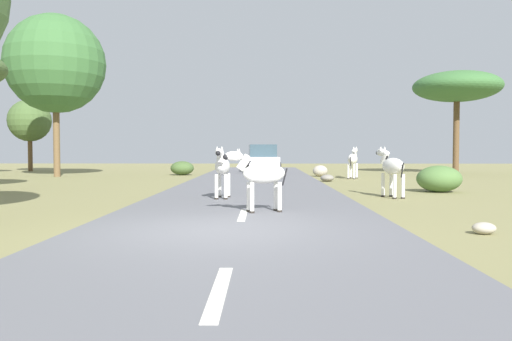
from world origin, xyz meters
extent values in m
plane|color=olive|center=(0.00, 0.00, 0.00)|extent=(90.00, 90.00, 0.00)
cube|color=slate|center=(0.42, 0.00, 0.03)|extent=(6.00, 64.00, 0.05)
cube|color=silver|center=(0.42, -4.00, 0.05)|extent=(0.16, 2.00, 0.01)
cube|color=silver|center=(0.42, 2.00, 0.05)|extent=(0.16, 2.00, 0.01)
cube|color=silver|center=(0.42, 8.00, 0.05)|extent=(0.16, 2.00, 0.01)
cube|color=silver|center=(0.42, 14.00, 0.05)|extent=(0.16, 2.00, 0.01)
cube|color=silver|center=(0.42, 20.00, 0.05)|extent=(0.16, 2.00, 0.01)
cube|color=silver|center=(0.42, 26.00, 0.05)|extent=(0.16, 2.00, 0.01)
ellipsoid|color=silver|center=(-0.33, 5.89, 0.98)|extent=(0.47, 1.08, 0.50)
cylinder|color=silver|center=(-0.48, 5.55, 0.41)|extent=(0.11, 0.11, 0.72)
cylinder|color=#28231E|center=(-0.48, 5.55, 0.07)|extent=(0.13, 0.13, 0.05)
cylinder|color=silver|center=(-0.21, 5.53, 0.41)|extent=(0.11, 0.11, 0.72)
cylinder|color=#28231E|center=(-0.21, 5.53, 0.07)|extent=(0.13, 0.13, 0.05)
cylinder|color=silver|center=(-0.45, 6.24, 0.41)|extent=(0.11, 0.11, 0.72)
cylinder|color=#28231E|center=(-0.45, 6.24, 0.07)|extent=(0.13, 0.13, 0.05)
cylinder|color=silver|center=(-0.18, 6.22, 0.41)|extent=(0.11, 0.11, 0.72)
cylinder|color=#28231E|center=(-0.18, 6.22, 0.07)|extent=(0.13, 0.13, 0.05)
cylinder|color=silver|center=(-0.35, 5.38, 1.24)|extent=(0.21, 0.39, 0.43)
cube|color=black|center=(-0.35, 5.38, 1.33)|extent=(0.06, 0.35, 0.29)
ellipsoid|color=silver|center=(-0.37, 5.13, 1.40)|extent=(0.21, 0.47, 0.23)
ellipsoid|color=black|center=(-0.37, 4.95, 1.38)|extent=(0.14, 0.17, 0.14)
cone|color=silver|center=(-0.43, 5.25, 1.51)|extent=(0.09, 0.09, 0.13)
cone|color=silver|center=(-0.29, 5.24, 1.51)|extent=(0.09, 0.09, 0.13)
cylinder|color=black|center=(-0.30, 6.41, 0.89)|extent=(0.05, 0.15, 0.43)
ellipsoid|color=silver|center=(5.39, 16.87, 1.00)|extent=(0.81, 1.22, 0.54)
cylinder|color=silver|center=(5.65, 17.17, 0.39)|extent=(0.15, 0.15, 0.77)
cylinder|color=#28231E|center=(5.65, 17.17, 0.03)|extent=(0.17, 0.17, 0.05)
cylinder|color=silver|center=(5.38, 17.27, 0.39)|extent=(0.15, 0.15, 0.77)
cylinder|color=#28231E|center=(5.38, 17.27, 0.03)|extent=(0.17, 0.17, 0.05)
cylinder|color=silver|center=(5.40, 16.48, 0.39)|extent=(0.15, 0.15, 0.77)
cylinder|color=#28231E|center=(5.40, 16.48, 0.03)|extent=(0.17, 0.17, 0.05)
cylinder|color=silver|center=(5.13, 16.57, 0.39)|extent=(0.15, 0.15, 0.77)
cylinder|color=#28231E|center=(5.13, 16.57, 0.03)|extent=(0.17, 0.17, 0.05)
cylinder|color=silver|center=(5.57, 17.38, 1.28)|extent=(0.33, 0.45, 0.46)
cube|color=black|center=(5.57, 17.38, 1.37)|extent=(0.17, 0.37, 0.31)
ellipsoid|color=silver|center=(5.66, 17.63, 1.44)|extent=(0.36, 0.53, 0.25)
ellipsoid|color=black|center=(5.73, 17.82, 1.43)|extent=(0.19, 0.21, 0.15)
cone|color=silver|center=(5.69, 17.49, 1.57)|extent=(0.12, 0.12, 0.14)
cone|color=silver|center=(5.56, 17.54, 1.57)|extent=(0.12, 0.12, 0.14)
cylinder|color=black|center=(5.20, 16.34, 0.90)|extent=(0.09, 0.16, 0.46)
ellipsoid|color=silver|center=(0.89, 2.60, 0.94)|extent=(1.08, 0.69, 0.48)
cylinder|color=silver|center=(0.54, 2.62, 0.39)|extent=(0.13, 0.13, 0.69)
cylinder|color=#28231E|center=(0.54, 2.62, 0.07)|extent=(0.15, 0.15, 0.05)
cylinder|color=silver|center=(0.61, 2.37, 0.39)|extent=(0.13, 0.13, 0.69)
cylinder|color=#28231E|center=(0.61, 2.37, 0.07)|extent=(0.15, 0.15, 0.05)
cylinder|color=silver|center=(1.16, 2.82, 0.39)|extent=(0.13, 0.13, 0.69)
cylinder|color=#28231E|center=(1.16, 2.82, 0.07)|extent=(0.15, 0.15, 0.05)
cylinder|color=silver|center=(1.24, 2.58, 0.39)|extent=(0.13, 0.13, 0.69)
cylinder|color=#28231E|center=(1.24, 2.58, 0.07)|extent=(0.15, 0.15, 0.05)
cylinder|color=silver|center=(0.43, 2.45, 1.18)|extent=(0.40, 0.29, 0.40)
cube|color=black|center=(0.43, 2.45, 1.26)|extent=(0.33, 0.14, 0.28)
ellipsoid|color=silver|center=(0.21, 2.38, 1.33)|extent=(0.47, 0.31, 0.22)
ellipsoid|color=black|center=(0.04, 2.32, 1.32)|extent=(0.19, 0.17, 0.13)
cone|color=silver|center=(0.29, 2.47, 1.44)|extent=(0.10, 0.10, 0.13)
cone|color=silver|center=(0.33, 2.35, 1.44)|extent=(0.10, 0.10, 0.13)
cylinder|color=black|center=(1.37, 2.75, 0.85)|extent=(0.15, 0.08, 0.41)
ellipsoid|color=silver|center=(4.84, 6.62, 0.97)|extent=(0.70, 1.17, 0.52)
cylinder|color=silver|center=(4.89, 7.00, 0.37)|extent=(0.13, 0.13, 0.75)
cylinder|color=#28231E|center=(4.89, 7.00, 0.02)|extent=(0.15, 0.15, 0.05)
cylinder|color=silver|center=(4.62, 6.93, 0.37)|extent=(0.13, 0.13, 0.75)
cylinder|color=#28231E|center=(4.62, 6.93, 0.02)|extent=(0.15, 0.15, 0.05)
cylinder|color=silver|center=(5.07, 6.31, 0.37)|extent=(0.13, 0.13, 0.75)
cylinder|color=#28231E|center=(5.07, 6.31, 0.02)|extent=(0.15, 0.15, 0.05)
cylinder|color=silver|center=(4.80, 6.24, 0.37)|extent=(0.13, 0.13, 0.75)
cylinder|color=#28231E|center=(4.80, 6.24, 0.02)|extent=(0.15, 0.15, 0.05)
cylinder|color=silver|center=(4.71, 7.13, 1.23)|extent=(0.29, 0.43, 0.44)
cube|color=black|center=(4.71, 7.13, 1.32)|extent=(0.13, 0.36, 0.30)
ellipsoid|color=silver|center=(4.64, 7.37, 1.39)|extent=(0.31, 0.51, 0.24)
ellipsoid|color=black|center=(4.59, 7.56, 1.38)|extent=(0.18, 0.20, 0.14)
cone|color=silver|center=(4.74, 7.28, 1.51)|extent=(0.11, 0.11, 0.14)
cone|color=silver|center=(4.61, 7.24, 1.51)|extent=(0.11, 0.11, 0.14)
cylinder|color=black|center=(4.98, 6.09, 0.87)|extent=(0.08, 0.16, 0.44)
cube|color=silver|center=(0.82, 22.66, 0.63)|extent=(2.05, 4.30, 0.80)
cube|color=#334751|center=(0.81, 22.86, 1.41)|extent=(1.77, 2.29, 0.76)
cube|color=black|center=(0.95, 20.51, 0.36)|extent=(1.72, 0.26, 0.24)
cylinder|color=black|center=(0.01, 21.26, 0.39)|extent=(0.26, 0.69, 0.68)
cylinder|color=black|center=(1.80, 21.37, 0.39)|extent=(0.26, 0.69, 0.68)
cylinder|color=black|center=(-0.16, 23.96, 0.39)|extent=(0.26, 0.69, 0.68)
cylinder|color=black|center=(1.64, 24.07, 0.39)|extent=(0.26, 0.69, 0.68)
cylinder|color=brown|center=(12.42, 21.78, 2.17)|extent=(0.36, 0.36, 4.34)
ellipsoid|color=#386633|center=(12.42, 21.78, 5.24)|extent=(5.15, 5.15, 1.80)
cylinder|color=brown|center=(-10.37, 18.59, 1.99)|extent=(0.35, 0.35, 3.99)
sphere|color=#386633|center=(-10.37, 18.59, 6.11)|extent=(5.30, 5.30, 5.30)
cylinder|color=brown|center=(-15.04, 25.61, 1.16)|extent=(0.30, 0.30, 2.31)
sphere|color=#425B2D|center=(-15.04, 25.61, 3.46)|extent=(2.86, 2.86, 2.86)
ellipsoid|color=#425B2D|center=(-3.83, 20.44, 0.40)|extent=(1.35, 1.21, 0.81)
ellipsoid|color=#4C7038|center=(6.98, 8.75, 0.46)|extent=(1.54, 1.39, 0.93)
ellipsoid|color=#A89E8C|center=(3.99, 19.02, 0.31)|extent=(0.82, 0.70, 0.62)
ellipsoid|color=gray|center=(3.83, 14.64, 0.16)|extent=(0.62, 0.68, 0.32)
ellipsoid|color=#A89E8C|center=(4.73, -0.15, 0.10)|extent=(0.41, 0.33, 0.21)
camera|label=1|loc=(0.87, -9.11, 1.48)|focal=35.97mm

